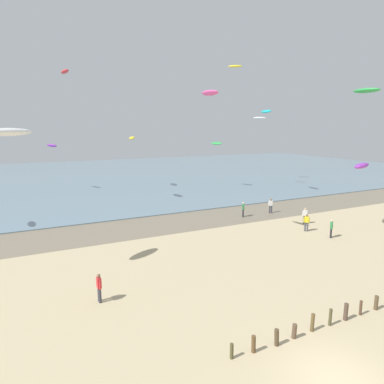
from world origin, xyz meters
TOP-DOWN VIEW (x-y plane):
  - ground_plane at (0.00, 0.00)m, footprint 160.00×160.00m
  - wet_sand_strip at (0.00, 24.06)m, footprint 120.00×7.12m
  - sea at (0.00, 62.62)m, footprint 160.00×70.00m
  - groyne_near at (3.02, 2.94)m, footprint 11.93×0.36m
  - person_nearest_camera at (14.20, 13.15)m, footprint 0.43×0.43m
  - person_mid_beach at (15.21, 22.93)m, footprint 0.53×0.34m
  - person_by_waterline at (13.63, 15.64)m, footprint 0.44×0.42m
  - person_right_flank at (-7.17, 10.58)m, footprint 0.24×0.57m
  - person_far_down_beach at (15.42, 17.65)m, footprint 0.50×0.38m
  - person_trailing_behind at (11.29, 22.90)m, footprint 0.38×0.50m
  - kite_aloft_0 at (24.48, 37.85)m, footprint 1.96×2.09m
  - kite_aloft_1 at (18.90, 14.20)m, footprint 3.49×2.45m
  - kite_aloft_2 at (-5.22, 35.79)m, footprint 0.95×2.54m
  - kite_aloft_3 at (22.26, 41.98)m, footprint 2.42×1.98m
  - kite_aloft_4 at (-6.20, 49.06)m, footprint 1.85×2.79m
  - kite_aloft_5 at (5.47, 45.68)m, footprint 1.45×2.89m
  - kite_aloft_6 at (21.08, 31.92)m, footprint 1.23×2.61m
  - kite_aloft_7 at (22.32, 17.06)m, footprint 1.49×3.00m
  - kite_aloft_8 at (17.77, 40.05)m, footprint 1.48×2.44m
  - kite_aloft_9 at (-11.18, 16.09)m, footprint 3.21×2.39m
  - kite_aloft_10 at (3.57, 16.99)m, footprint 0.98×2.21m

SIDE VIEW (x-z plane):
  - ground_plane at x=0.00m, z-range 0.00..0.00m
  - wet_sand_strip at x=0.00m, z-range 0.00..0.01m
  - sea at x=0.00m, z-range 0.00..0.10m
  - groyne_near at x=3.02m, z-range -0.07..0.93m
  - person_nearest_camera at x=14.20m, z-range 0.06..1.77m
  - person_mid_beach at x=15.21m, z-range 0.06..1.77m
  - person_by_waterline at x=13.63m, z-range 0.06..1.77m
  - person_right_flank at x=-7.17m, z-range 0.06..1.77m
  - person_far_down_beach at x=15.42m, z-range 0.06..1.77m
  - person_trailing_behind at x=11.29m, z-range 0.06..1.77m
  - kite_aloft_1 at x=18.90m, z-range 5.90..6.63m
  - kite_aloft_4 at x=-6.20m, z-range 6.80..7.52m
  - kite_aloft_8 at x=17.77m, z-range 7.07..7.70m
  - kite_aloft_5 at x=5.47m, z-range 7.89..8.60m
  - kite_aloft_9 at x=-11.18m, z-range 9.36..9.91m
  - kite_aloft_0 at x=24.48m, z-range 11.16..11.62m
  - kite_aloft_6 at x=21.08m, z-range 11.81..12.45m
  - kite_aloft_10 at x=3.57m, z-range 12.36..12.97m
  - kite_aloft_7 at x=22.32m, z-range 13.37..14.02m
  - kite_aloft_2 at x=-5.22m, z-range 15.98..16.56m
  - kite_aloft_3 at x=22.26m, z-range 19.55..20.08m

